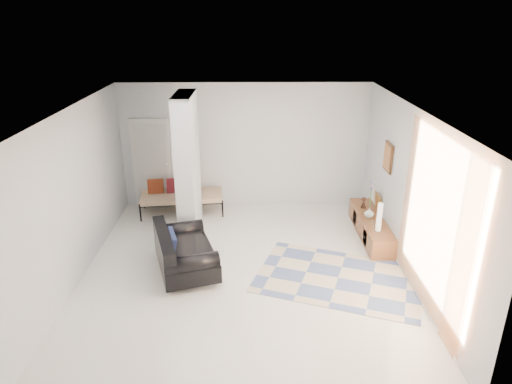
{
  "coord_description": "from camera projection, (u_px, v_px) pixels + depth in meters",
  "views": [
    {
      "loc": [
        0.12,
        -6.85,
        4.2
      ],
      "look_at": [
        0.22,
        0.6,
        1.24
      ],
      "focal_mm": 32.0,
      "sensor_mm": 36.0,
      "label": 1
    }
  ],
  "objects": [
    {
      "name": "daybed",
      "position": [
        181.0,
        195.0,
        10.1
      ],
      "size": [
        1.86,
        0.95,
        0.77
      ],
      "rotation": [
        0.0,
        0.0,
        0.11
      ],
      "color": "black",
      "rests_on": "floor"
    },
    {
      "name": "wall_back",
      "position": [
        245.0,
        146.0,
        10.19
      ],
      "size": [
        6.0,
        0.0,
        6.0
      ],
      "primitive_type": "plane",
      "rotation": [
        1.57,
        0.0,
        0.0
      ],
      "color": "silver",
      "rests_on": "ground"
    },
    {
      "name": "area_rug",
      "position": [
        338.0,
        278.0,
        7.71
      ],
      "size": [
        3.12,
        2.59,
        0.01
      ],
      "primitive_type": "cube",
      "rotation": [
        0.0,
        0.0,
        -0.35
      ],
      "color": "beige",
      "rests_on": "floor"
    },
    {
      "name": "bronze_figurine",
      "position": [
        364.0,
        203.0,
        9.44
      ],
      "size": [
        0.12,
        0.12,
        0.23
      ],
      "primitive_type": null,
      "rotation": [
        0.0,
        0.0,
        -0.06
      ],
      "color": "#321D16",
      "rests_on": "media_console"
    },
    {
      "name": "ceiling",
      "position": [
        242.0,
        111.0,
        6.88
      ],
      "size": [
        6.0,
        6.0,
        0.0
      ],
      "primitive_type": "plane",
      "rotation": [
        3.14,
        0.0,
        0.0
      ],
      "color": "white",
      "rests_on": "wall_back"
    },
    {
      "name": "partition_column",
      "position": [
        188.0,
        166.0,
        8.87
      ],
      "size": [
        0.35,
        1.2,
        2.8
      ],
      "primitive_type": "cube",
      "color": "silver",
      "rests_on": "floor"
    },
    {
      "name": "cylinder_lamp",
      "position": [
        379.0,
        217.0,
        8.41
      ],
      "size": [
        0.1,
        0.1,
        0.54
      ],
      "primitive_type": "cylinder",
      "color": "silver",
      "rests_on": "media_console"
    },
    {
      "name": "vase",
      "position": [
        369.0,
        213.0,
        9.01
      ],
      "size": [
        0.21,
        0.21,
        0.2
      ],
      "primitive_type": "imported",
      "rotation": [
        0.0,
        0.0,
        -0.14
      ],
      "color": "white",
      "rests_on": "media_console"
    },
    {
      "name": "curtain",
      "position": [
        433.0,
        224.0,
        6.35
      ],
      "size": [
        0.0,
        2.55,
        2.55
      ],
      "primitive_type": "plane",
      "rotation": [
        1.57,
        0.0,
        1.57
      ],
      "color": "#FF9643",
      "rests_on": "wall_right"
    },
    {
      "name": "loveseat",
      "position": [
        182.0,
        252.0,
        7.82
      ],
      "size": [
        1.31,
        1.73,
        0.76
      ],
      "rotation": [
        0.0,
        0.0,
        0.3
      ],
      "color": "silver",
      "rests_on": "floor"
    },
    {
      "name": "media_console",
      "position": [
        371.0,
        226.0,
        9.1
      ],
      "size": [
        0.45,
        2.04,
        0.8
      ],
      "color": "brown",
      "rests_on": "floor"
    },
    {
      "name": "hallway_door",
      "position": [
        152.0,
        163.0,
        10.26
      ],
      "size": [
        0.85,
        0.06,
        2.04
      ],
      "primitive_type": "cube",
      "color": "white",
      "rests_on": "floor"
    },
    {
      "name": "wall_front",
      "position": [
        239.0,
        309.0,
        4.61
      ],
      "size": [
        6.0,
        0.0,
        6.0
      ],
      "primitive_type": "plane",
      "rotation": [
        -1.57,
        0.0,
        0.0
      ],
      "color": "silver",
      "rests_on": "ground"
    },
    {
      "name": "wall_left",
      "position": [
        73.0,
        198.0,
        7.36
      ],
      "size": [
        0.0,
        6.0,
        6.0
      ],
      "primitive_type": "plane",
      "rotation": [
        1.57,
        0.0,
        1.57
      ],
      "color": "silver",
      "rests_on": "ground"
    },
    {
      "name": "floor",
      "position": [
        244.0,
        271.0,
        7.92
      ],
      "size": [
        6.0,
        6.0,
        0.0
      ],
      "primitive_type": "plane",
      "color": "white",
      "rests_on": "ground"
    },
    {
      "name": "wall_art",
      "position": [
        388.0,
        157.0,
        8.57
      ],
      "size": [
        0.04,
        0.45,
        0.55
      ],
      "primitive_type": "cube",
      "color": "#3E2411",
      "rests_on": "wall_right"
    },
    {
      "name": "wall_right",
      "position": [
        411.0,
        196.0,
        7.43
      ],
      "size": [
        0.0,
        6.0,
        6.0
      ],
      "primitive_type": "plane",
      "rotation": [
        1.57,
        0.0,
        -1.57
      ],
      "color": "silver",
      "rests_on": "ground"
    }
  ]
}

